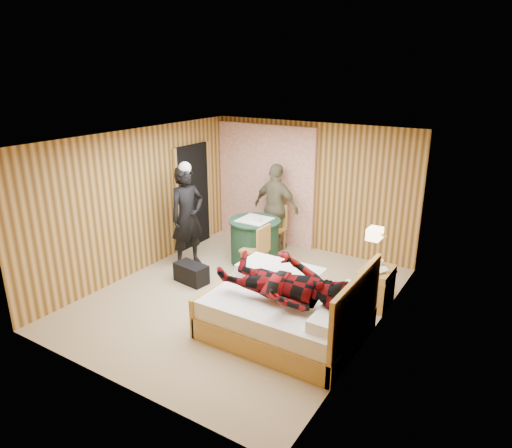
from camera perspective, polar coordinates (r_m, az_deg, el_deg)
The scene contains 23 objects.
floor at distance 7.34m, azimuth -1.94°, elevation -9.07°, with size 4.20×5.00×0.01m, color tan.
ceiling at distance 6.55m, azimuth -2.19°, elevation 10.62°, with size 4.20×5.00×0.01m, color silver.
wall_back at distance 8.94m, azimuth 6.93°, elevation 4.58°, with size 4.20×0.02×2.50m, color tan.
wall_left at distance 8.15m, azimuth -14.42°, elevation 2.71°, with size 0.02×5.00×2.50m, color tan.
wall_right at distance 6.00m, azimuth 14.87°, elevation -3.20°, with size 0.02×5.00×2.50m, color tan.
curtain at distance 9.34m, azimuth 1.17°, elevation 5.02°, with size 2.20×0.08×2.40m, color #F0E3D0.
doorway at distance 9.17m, azimuth -7.88°, elevation 3.44°, with size 0.06×0.90×2.05m, color black.
wall_lamp at distance 6.43m, azimuth 14.63°, elevation -1.19°, with size 0.26×0.24×0.16m.
bed at distance 6.31m, azimuth 4.12°, elevation -10.83°, with size 2.03×1.60×1.10m.
nightstand at distance 7.20m, azimuth 14.71°, elevation -7.53°, with size 0.46×0.62×0.60m.
round_table at distance 8.42m, azimuth -0.17°, elevation -2.11°, with size 0.95×0.95×0.84m.
chair_far at distance 8.98m, azimuth 2.38°, elevation 0.03°, with size 0.45×0.45×0.93m.
chair_near at distance 7.92m, azimuth 0.31°, elevation -2.78°, with size 0.41×0.41×0.89m.
duffel_bag at distance 7.81m, azimuth -8.09°, elevation -6.11°, with size 0.58×0.31×0.33m, color black.
sneaker_left at distance 8.27m, azimuth -0.81°, elevation -5.17°, with size 0.30×0.12×0.13m, color white.
sneaker_right at distance 7.87m, azimuth 1.92°, elevation -6.57°, with size 0.26×0.11×0.12m, color white.
woman_standing at distance 8.24m, azimuth -8.58°, elevation 0.88°, with size 0.67×0.44×1.84m, color black.
man_at_table at distance 8.92m, azimuth 2.54°, elevation 2.08°, with size 1.01×0.42×1.72m, color #6E6849.
man_on_bed at distance 5.81m, azimuth 3.45°, elevation -6.19°, with size 1.77×0.67×0.86m, color maroon.
book_lower at distance 7.03m, azimuth 14.79°, elevation -5.49°, with size 0.17×0.22×0.02m, color white.
book_upper at distance 7.02m, azimuth 14.80°, elevation -5.35°, with size 0.16×0.22×0.02m, color white.
cup_nightstand at distance 7.18m, azimuth 15.25°, elevation -4.71°, with size 0.10×0.10×0.09m, color white.
cup_table at distance 8.17m, azimuth 0.24°, elevation 0.70°, with size 0.12×0.12×0.10m, color white.
Camera 1 is at (3.63, -5.37, 3.44)m, focal length 32.00 mm.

